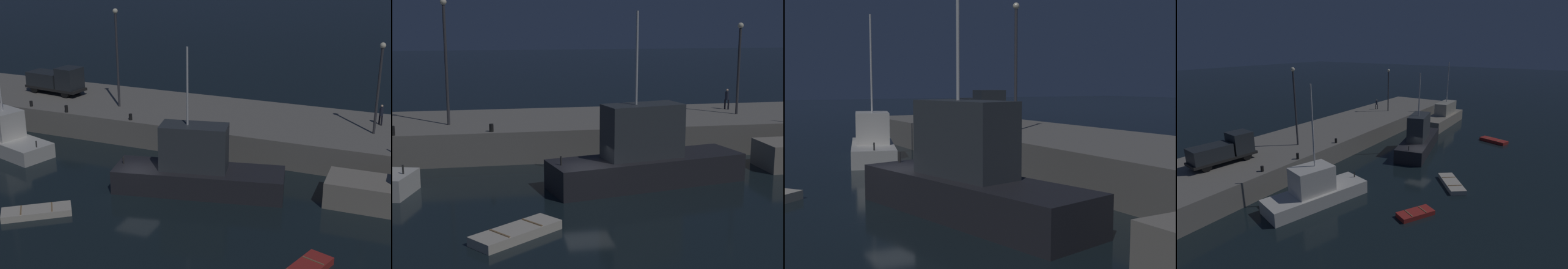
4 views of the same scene
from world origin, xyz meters
The scene contains 9 objects.
ground_plane centered at (0.00, 0.00, 0.00)m, with size 320.00×320.00×0.00m, color black.
pier_quay centered at (0.00, 12.83, 1.09)m, with size 56.39×10.35×2.17m.
fishing_trawler_red centered at (-13.83, 3.19, 1.20)m, with size 9.31×5.18×10.13m.
fishing_boat_blue centered at (3.62, 1.75, 1.55)m, with size 11.79×5.55×9.81m.
lamp_post_west centered at (-7.83, 11.32, 7.13)m, with size 0.44×0.44×8.56m.
utility_truck centered at (-15.58, 12.97, 3.50)m, with size 6.22×2.73×2.69m.
bollard_west centered at (-11.10, 7.97, 2.48)m, with size 0.28×0.28×0.60m, color black.
bollard_central centered at (-15.05, 8.31, 2.42)m, with size 0.28×0.28×0.49m, color black.
bollard_east centered at (-4.96, 8.16, 2.43)m, with size 0.28×0.28×0.51m, color black.
Camera 3 is at (22.00, -7.83, 5.34)m, focal length 47.99 mm.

